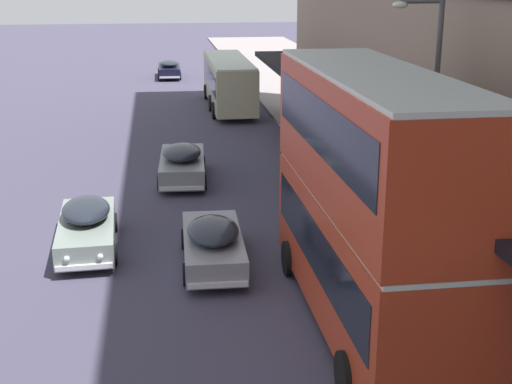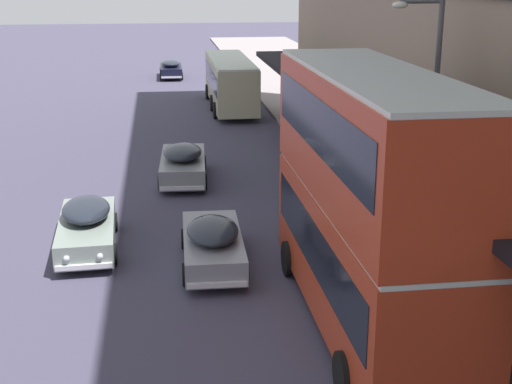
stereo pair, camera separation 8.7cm
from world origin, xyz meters
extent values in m
cube|color=#AFAB86|center=(3.74, 40.54, 1.70)|extent=(2.46, 10.73, 2.69)
cube|color=black|center=(3.74, 40.54, 2.02)|extent=(2.50, 9.87, 1.18)
cube|color=silver|center=(3.74, 40.54, 3.09)|extent=(2.36, 10.73, 0.12)
cube|color=black|center=(3.75, 45.94, 2.79)|extent=(1.22, 0.06, 0.36)
cylinder|color=black|center=(2.53, 44.19, 0.50)|extent=(0.25, 1.00, 1.00)
cylinder|color=black|center=(4.97, 44.19, 0.50)|extent=(0.25, 1.00, 1.00)
cylinder|color=black|center=(2.51, 37.22, 0.50)|extent=(0.25, 1.00, 1.00)
cylinder|color=black|center=(4.96, 37.21, 0.50)|extent=(0.25, 1.00, 1.00)
cylinder|color=black|center=(2.52, 39.74, 0.50)|extent=(0.25, 1.00, 1.00)
cylinder|color=black|center=(4.96, 39.73, 0.50)|extent=(0.25, 1.00, 1.00)
cube|color=#B0361C|center=(4.08, 10.82, 1.78)|extent=(2.65, 9.71, 2.87)
cube|color=black|center=(4.08, 10.82, 2.13)|extent=(2.69, 8.93, 1.26)
cube|color=silver|center=(4.08, 10.82, 3.27)|extent=(2.55, 9.71, 0.12)
cube|color=#B0361C|center=(4.08, 10.82, 4.75)|extent=(2.65, 9.71, 2.87)
cube|color=black|center=(4.08, 10.82, 5.10)|extent=(2.69, 8.93, 1.26)
cube|color=silver|center=(4.08, 10.82, 6.24)|extent=(2.55, 9.71, 0.12)
cube|color=black|center=(4.05, 15.70, 5.94)|extent=(1.30, 0.07, 0.36)
cylinder|color=black|center=(2.77, 14.11, 0.50)|extent=(0.26, 1.00, 1.00)
cylinder|color=black|center=(5.36, 14.12, 0.50)|extent=(0.26, 1.00, 1.00)
cylinder|color=black|center=(2.80, 7.80, 0.50)|extent=(0.26, 1.00, 1.00)
cylinder|color=black|center=(5.40, 7.82, 0.50)|extent=(0.26, 1.00, 1.00)
cube|color=black|center=(0.24, 54.88, 0.59)|extent=(1.74, 4.73, 0.75)
ellipsoid|color=#1E232D|center=(0.24, 54.64, 1.21)|extent=(1.52, 2.60, 0.53)
cube|color=silver|center=(0.26, 57.28, 0.37)|extent=(1.63, 0.13, 0.14)
cube|color=silver|center=(0.23, 52.47, 0.37)|extent=(1.63, 0.13, 0.14)
sphere|color=silver|center=(-0.21, 57.26, 0.64)|extent=(0.18, 0.18, 0.18)
sphere|color=silver|center=(0.73, 57.25, 0.64)|extent=(0.18, 0.18, 0.18)
cylinder|color=black|center=(-0.60, 56.34, 0.32)|extent=(0.14, 0.64, 0.64)
cylinder|color=black|center=(1.11, 56.33, 0.32)|extent=(0.14, 0.64, 0.64)
cylinder|color=black|center=(-0.62, 53.42, 0.32)|extent=(0.14, 0.64, 0.64)
cylinder|color=black|center=(1.09, 53.41, 0.32)|extent=(0.14, 0.64, 0.64)
cube|color=gray|center=(0.12, 24.32, 0.62)|extent=(2.06, 4.84, 0.80)
ellipsoid|color=#1E232D|center=(0.11, 24.08, 1.27)|extent=(1.73, 2.69, 0.57)
cube|color=silver|center=(0.25, 26.74, 0.37)|extent=(1.73, 0.21, 0.14)
cube|color=silver|center=(-0.01, 21.90, 0.37)|extent=(1.73, 0.21, 0.14)
sphere|color=silver|center=(-0.25, 26.74, 0.67)|extent=(0.18, 0.18, 0.18)
sphere|color=silver|center=(0.74, 26.69, 0.67)|extent=(0.18, 0.18, 0.18)
cylinder|color=black|center=(-0.71, 25.84, 0.32)|extent=(0.17, 0.65, 0.64)
cylinder|color=black|center=(1.10, 25.74, 0.32)|extent=(0.17, 0.65, 0.64)
cylinder|color=black|center=(-0.86, 22.90, 0.32)|extent=(0.17, 0.65, 0.64)
cylinder|color=black|center=(0.95, 22.80, 0.32)|extent=(0.17, 0.65, 0.64)
cube|color=gray|center=(0.66, 15.13, 0.58)|extent=(1.83, 4.53, 0.72)
ellipsoid|color=#1E232D|center=(0.66, 14.90, 1.17)|extent=(1.57, 2.50, 0.51)
cube|color=silver|center=(0.72, 17.42, 0.37)|extent=(1.63, 0.16, 0.14)
cube|color=silver|center=(0.61, 12.83, 0.37)|extent=(1.63, 0.16, 0.14)
sphere|color=silver|center=(0.25, 17.40, 0.63)|extent=(0.18, 0.18, 0.18)
sphere|color=silver|center=(1.19, 17.38, 0.63)|extent=(0.18, 0.18, 0.18)
cylinder|color=black|center=(-0.16, 16.54, 0.32)|extent=(0.16, 0.64, 0.64)
cylinder|color=black|center=(1.56, 16.49, 0.32)|extent=(0.16, 0.64, 0.64)
cylinder|color=black|center=(-0.23, 13.76, 0.32)|extent=(0.16, 0.64, 0.64)
cylinder|color=black|center=(1.49, 13.71, 0.32)|extent=(0.16, 0.64, 0.64)
cube|color=gray|center=(-3.18, 16.95, 0.59)|extent=(1.91, 4.76, 0.74)
ellipsoid|color=#1E232D|center=(-3.19, 17.19, 1.22)|extent=(1.61, 2.64, 0.58)
cube|color=silver|center=(-3.07, 14.57, 0.37)|extent=(1.62, 0.19, 0.14)
cube|color=silver|center=(-3.28, 19.34, 0.37)|extent=(1.62, 0.19, 0.14)
sphere|color=silver|center=(-2.60, 14.62, 0.64)|extent=(0.18, 0.18, 0.18)
sphere|color=silver|center=(-3.53, 14.57, 0.64)|extent=(0.18, 0.18, 0.18)
cylinder|color=black|center=(-2.26, 15.54, 0.32)|extent=(0.17, 0.65, 0.64)
cylinder|color=black|center=(-3.96, 15.47, 0.32)|extent=(0.17, 0.65, 0.64)
cylinder|color=black|center=(-2.39, 18.44, 0.32)|extent=(0.17, 0.65, 0.64)
cylinder|color=black|center=(-4.09, 18.37, 0.32)|extent=(0.17, 0.65, 0.64)
cylinder|color=#4C4C51|center=(7.07, 14.66, 3.94)|extent=(0.16, 0.16, 7.58)
cylinder|color=#4C4C51|center=(6.47, 14.66, 7.63)|extent=(1.20, 0.10, 0.10)
ellipsoid|color=silver|center=(5.87, 14.66, 7.55)|extent=(0.44, 0.28, 0.20)
cylinder|color=red|center=(6.47, 11.34, 0.43)|extent=(0.20, 0.20, 0.55)
sphere|color=red|center=(6.47, 11.34, 0.76)|extent=(0.18, 0.18, 0.18)
cylinder|color=red|center=(6.47, 11.49, 0.45)|extent=(0.08, 0.10, 0.08)
cylinder|color=red|center=(6.47, 11.19, 0.45)|extent=(0.08, 0.10, 0.08)
camera|label=1|loc=(-0.79, -4.67, 8.43)|focal=50.00mm
camera|label=2|loc=(-0.71, -4.69, 8.43)|focal=50.00mm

